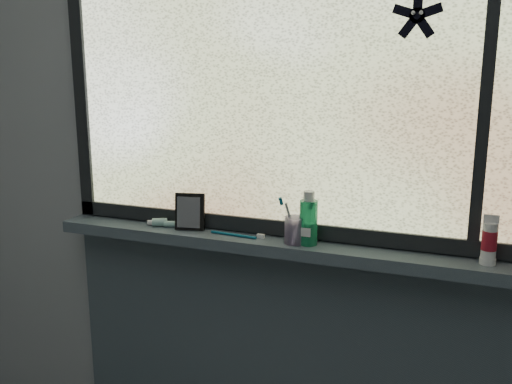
{
  "coord_description": "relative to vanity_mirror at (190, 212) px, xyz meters",
  "views": [
    {
      "loc": [
        0.58,
        -0.47,
        1.59
      ],
      "look_at": [
        -0.01,
        1.05,
        1.22
      ],
      "focal_mm": 40.0,
      "sensor_mm": 36.0,
      "label": 1
    }
  ],
  "objects": [
    {
      "name": "frame_mullion",
      "position": [
        0.92,
        0.04,
        0.45
      ],
      "size": [
        0.03,
        0.03,
        1.0
      ],
      "primitive_type": "cube",
      "color": "black",
      "rests_on": "wall_back"
    },
    {
      "name": "toothbrush_cup",
      "position": [
        0.39,
        -0.02,
        -0.02
      ],
      "size": [
        0.09,
        0.09,
        0.09
      ],
      "primitive_type": "cylinder",
      "rotation": [
        0.0,
        0.0,
        0.36
      ],
      "color": "#D4B0E9",
      "rests_on": "windowsill"
    },
    {
      "name": "toothpaste_tube",
      "position": [
        -0.1,
        -0.0,
        -0.05
      ],
      "size": [
        0.17,
        0.09,
        0.03
      ],
      "primitive_type": null,
      "rotation": [
        0.0,
        0.0,
        0.37
      ],
      "color": "white",
      "rests_on": "windowsill"
    },
    {
      "name": "window_pane",
      "position": [
        0.32,
        0.05,
        0.45
      ],
      "size": [
        1.5,
        0.01,
        1.0
      ],
      "primitive_type": "cube",
      "color": "silver",
      "rests_on": "wall_back"
    },
    {
      "name": "toothbrush_lying",
      "position": [
        0.17,
        -0.02,
        -0.06
      ],
      "size": [
        0.21,
        0.04,
        0.01
      ],
      "primitive_type": null,
      "rotation": [
        0.0,
        0.0,
        -0.08
      ],
      "color": "#0D5B77",
      "rests_on": "windowsill"
    },
    {
      "name": "vanity_mirror",
      "position": [
        0.0,
        0.0,
        0.0
      ],
      "size": [
        0.11,
        0.07,
        0.13
      ],
      "primitive_type": "cube",
      "rotation": [
        0.0,
        0.0,
        0.23
      ],
      "color": "black",
      "rests_on": "windowsill"
    },
    {
      "name": "cream_tube",
      "position": [
        0.97,
        -0.0,
        0.01
      ],
      "size": [
        0.05,
        0.05,
        0.11
      ],
      "primitive_type": "cylinder",
      "rotation": [
        0.0,
        0.0,
        -0.32
      ],
      "color": "silver",
      "rests_on": "windowsill"
    },
    {
      "name": "wall_back",
      "position": [
        0.32,
        0.07,
        0.17
      ],
      "size": [
        3.0,
        0.01,
        2.5
      ],
      "primitive_type": "cube",
      "color": "#9EA3A8",
      "rests_on": "ground"
    },
    {
      "name": "frame_left",
      "position": [
        -0.45,
        0.04,
        0.45
      ],
      "size": [
        0.05,
        0.03,
        1.1
      ],
      "primitive_type": "cube",
      "color": "black",
      "rests_on": "wall_back"
    },
    {
      "name": "frame_bottom",
      "position": [
        0.32,
        0.04,
        -0.03
      ],
      "size": [
        1.6,
        0.03,
        0.05
      ],
      "primitive_type": "cube",
      "color": "black",
      "rests_on": "windowsill"
    },
    {
      "name": "mouthwash_bottle",
      "position": [
        0.43,
        -0.01,
        0.02
      ],
      "size": [
        0.06,
        0.06,
        0.14
      ],
      "primitive_type": "cylinder",
      "rotation": [
        0.0,
        0.0,
        -0.1
      ],
      "color": "#20A866",
      "rests_on": "windowsill"
    },
    {
      "name": "sill_apron",
      "position": [
        0.32,
        0.05,
        -0.59
      ],
      "size": [
        1.62,
        0.02,
        0.98
      ],
      "primitive_type": "cube",
      "color": "#44515B",
      "rests_on": "floor"
    },
    {
      "name": "windowsill",
      "position": [
        0.32,
        -0.01,
        -0.08
      ],
      "size": [
        1.62,
        0.14,
        0.04
      ],
      "primitive_type": "cube",
      "color": "#44515B",
      "rests_on": "wall_back"
    },
    {
      "name": "starfish_sticker",
      "position": [
        0.72,
        0.03,
        0.64
      ],
      "size": [
        0.15,
        0.02,
        0.15
      ],
      "primitive_type": null,
      "color": "black",
      "rests_on": "window_pane"
    }
  ]
}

